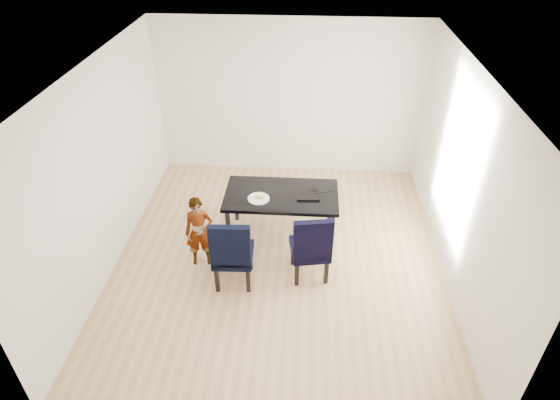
# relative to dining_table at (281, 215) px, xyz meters

# --- Properties ---
(floor) EXTENTS (4.50, 5.00, 0.01)m
(floor) POSITION_rel_dining_table_xyz_m (0.00, -0.50, -0.38)
(floor) COLOR tan
(floor) RESTS_ON ground
(ceiling) EXTENTS (4.50, 5.00, 0.01)m
(ceiling) POSITION_rel_dining_table_xyz_m (0.00, -0.50, 2.33)
(ceiling) COLOR white
(ceiling) RESTS_ON wall_back
(wall_back) EXTENTS (4.50, 0.01, 2.70)m
(wall_back) POSITION_rel_dining_table_xyz_m (0.00, 2.00, 0.98)
(wall_back) COLOR white
(wall_back) RESTS_ON ground
(wall_front) EXTENTS (4.50, 0.01, 2.70)m
(wall_front) POSITION_rel_dining_table_xyz_m (0.00, -3.00, 0.98)
(wall_front) COLOR white
(wall_front) RESTS_ON ground
(wall_left) EXTENTS (0.01, 5.00, 2.70)m
(wall_left) POSITION_rel_dining_table_xyz_m (-2.25, -0.50, 0.98)
(wall_left) COLOR white
(wall_left) RESTS_ON ground
(wall_right) EXTENTS (0.01, 5.00, 2.70)m
(wall_right) POSITION_rel_dining_table_xyz_m (2.25, -0.50, 0.98)
(wall_right) COLOR silver
(wall_right) RESTS_ON ground
(dining_table) EXTENTS (1.60, 0.90, 0.75)m
(dining_table) POSITION_rel_dining_table_xyz_m (0.00, 0.00, 0.00)
(dining_table) COLOR black
(dining_table) RESTS_ON floor
(chair_left) EXTENTS (0.53, 0.55, 1.05)m
(chair_left) POSITION_rel_dining_table_xyz_m (-0.56, -0.97, 0.15)
(chair_left) COLOR black
(chair_left) RESTS_ON floor
(chair_right) EXTENTS (0.57, 0.58, 1.02)m
(chair_right) POSITION_rel_dining_table_xyz_m (0.42, -0.78, 0.13)
(chair_right) COLOR black
(chair_right) RESTS_ON floor
(child) EXTENTS (0.42, 0.32, 1.04)m
(child) POSITION_rel_dining_table_xyz_m (-1.06, -0.65, 0.15)
(child) COLOR #FB3615
(child) RESTS_ON floor
(plate) EXTENTS (0.35, 0.35, 0.02)m
(plate) POSITION_rel_dining_table_xyz_m (-0.31, -0.15, 0.38)
(plate) COLOR white
(plate) RESTS_ON dining_table
(sandwich) EXTENTS (0.14, 0.07, 0.05)m
(sandwich) POSITION_rel_dining_table_xyz_m (-0.30, -0.16, 0.42)
(sandwich) COLOR gold
(sandwich) RESTS_ON plate
(laptop) EXTENTS (0.33, 0.22, 0.03)m
(laptop) POSITION_rel_dining_table_xyz_m (0.38, -0.05, 0.39)
(laptop) COLOR black
(laptop) RESTS_ON dining_table
(cable_tangle) EXTENTS (0.17, 0.17, 0.01)m
(cable_tangle) POSITION_rel_dining_table_xyz_m (0.46, 0.07, 0.38)
(cable_tangle) COLOR black
(cable_tangle) RESTS_ON dining_table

